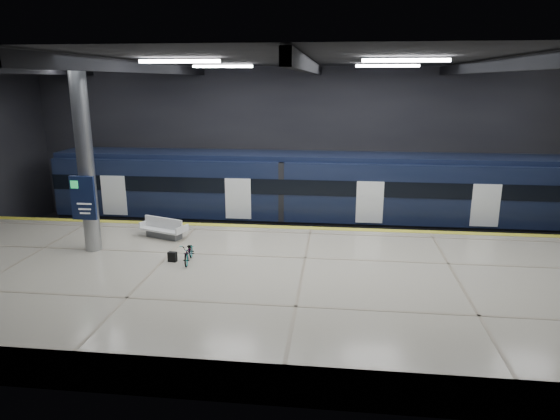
# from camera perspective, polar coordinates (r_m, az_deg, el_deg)

# --- Properties ---
(ground) EXTENTS (30.00, 30.00, 0.00)m
(ground) POSITION_cam_1_polar(r_m,az_deg,el_deg) (19.39, 3.07, -7.53)
(ground) COLOR black
(ground) RESTS_ON ground
(room_shell) EXTENTS (30.10, 16.10, 8.05)m
(room_shell) POSITION_cam_1_polar(r_m,az_deg,el_deg) (18.03, 3.31, 9.56)
(room_shell) COLOR black
(room_shell) RESTS_ON ground
(platform) EXTENTS (30.00, 11.00, 1.10)m
(platform) POSITION_cam_1_polar(r_m,az_deg,el_deg) (16.87, 2.54, -8.98)
(platform) COLOR #B5AE99
(platform) RESTS_ON ground
(safety_strip) EXTENTS (30.00, 0.40, 0.01)m
(safety_strip) POSITION_cam_1_polar(r_m,az_deg,el_deg) (21.61, 3.57, -2.07)
(safety_strip) COLOR gold
(safety_strip) RESTS_ON platform
(rails) EXTENTS (30.00, 1.52, 0.16)m
(rails) POSITION_cam_1_polar(r_m,az_deg,el_deg) (24.54, 3.89, -2.53)
(rails) COLOR gray
(rails) RESTS_ON ground
(train) EXTENTS (29.40, 2.84, 3.79)m
(train) POSITION_cam_1_polar(r_m,az_deg,el_deg) (24.00, 7.16, 1.89)
(train) COLOR black
(train) RESTS_ON ground
(bench) EXTENTS (2.06, 1.40, 0.84)m
(bench) POSITION_cam_1_polar(r_m,az_deg,el_deg) (20.76, -13.12, -2.30)
(bench) COLOR #595B60
(bench) RESTS_ON platform
(bicycle) EXTENTS (0.65, 1.45, 0.73)m
(bicycle) POSITION_cam_1_polar(r_m,az_deg,el_deg) (17.79, -10.38, -4.77)
(bicycle) COLOR #99999E
(bicycle) RESTS_ON platform
(pannier_bag) EXTENTS (0.32, 0.22, 0.35)m
(pannier_bag) POSITION_cam_1_polar(r_m,az_deg,el_deg) (18.04, -12.19, -5.25)
(pannier_bag) COLOR black
(pannier_bag) RESTS_ON platform
(info_column) EXTENTS (0.90, 0.78, 6.90)m
(info_column) POSITION_cam_1_polar(r_m,az_deg,el_deg) (19.38, -21.38, 5.19)
(info_column) COLOR #9EA0A5
(info_column) RESTS_ON platform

